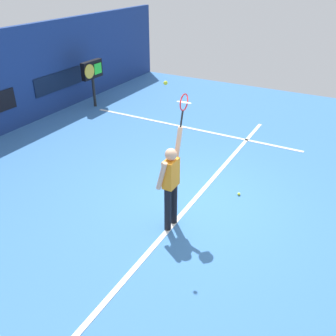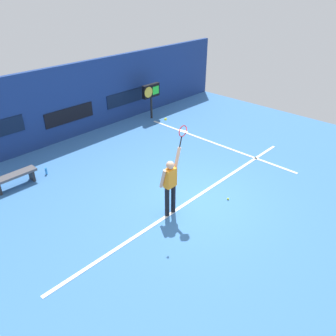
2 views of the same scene
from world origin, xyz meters
name	(u,v)px [view 1 (image 1 of 2)]	position (x,y,z in m)	size (l,w,h in m)	color
ground_plane	(199,202)	(0.00, 0.00, 0.00)	(18.00, 18.00, 0.00)	#3870B2
sponsor_banner_starboard	(59,81)	(3.00, 6.68, 1.02)	(2.20, 0.03, 0.60)	#0C1933
court_baseline	(194,201)	(0.00, 0.13, 0.01)	(10.00, 0.10, 0.01)	white
court_sideline	(189,128)	(3.62, 2.00, 0.01)	(0.10, 7.00, 0.01)	white
tennis_player	(171,182)	(-1.01, 0.15, 1.01)	(0.65, 0.31, 1.98)	black
tennis_racket	(184,104)	(-0.55, 0.15, 2.36)	(0.39, 0.27, 0.63)	black
tennis_ball	(166,83)	(-1.16, 0.17, 2.89)	(0.07, 0.07, 0.07)	#CCE033
scoreboard_clock	(92,72)	(3.83, 5.89, 1.25)	(0.96, 0.20, 1.62)	black
spare_ball	(239,194)	(0.68, -0.66, 0.03)	(0.07, 0.07, 0.07)	#CCE033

